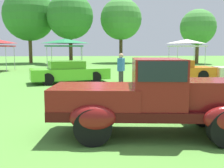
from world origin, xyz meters
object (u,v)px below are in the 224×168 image
feature_pickup_truck (153,97)px  show_car_orange (178,70)px  show_car_lime (69,72)px  canopy_tent_right_field (187,42)px  spectator_near_truck (121,70)px  canopy_tent_center_field (65,42)px

feature_pickup_truck → show_car_orange: feature_pickup_truck is taller
show_car_lime → canopy_tent_right_field: 12.55m
show_car_orange → spectator_near_truck: bearing=-139.5°
show_car_lime → canopy_tent_center_field: canopy_tent_center_field is taller
show_car_lime → canopy_tent_right_field: size_ratio=1.68×
show_car_lime → canopy_tent_right_field: (9.65, 7.81, 1.82)m
show_car_lime → show_car_orange: same height
canopy_tent_center_field → canopy_tent_right_field: 10.48m
feature_pickup_truck → canopy_tent_center_field: canopy_tent_center_field is taller
show_car_lime → spectator_near_truck: size_ratio=2.70×
feature_pickup_truck → spectator_near_truck: (0.10, 6.71, 0.05)m
feature_pickup_truck → canopy_tent_right_field: (7.15, 17.15, 1.55)m
show_car_lime → canopy_tent_right_field: bearing=39.0°
spectator_near_truck → canopy_tent_right_field: canopy_tent_right_field is taller
canopy_tent_center_field → show_car_orange: bearing=-44.0°
canopy_tent_right_field → canopy_tent_center_field: bearing=-179.4°
canopy_tent_center_field → canopy_tent_right_field: size_ratio=1.10×
spectator_near_truck → canopy_tent_right_field: (7.05, 10.45, 1.51)m
show_car_orange → canopy_tent_center_field: bearing=136.0°
show_car_orange → feature_pickup_truck: bearing=-111.6°
feature_pickup_truck → canopy_tent_center_field: 17.44m
feature_pickup_truck → canopy_tent_right_field: 18.65m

